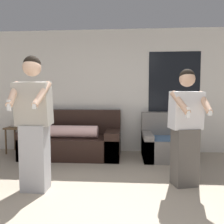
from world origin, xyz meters
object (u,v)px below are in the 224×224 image
object	(u,v)px
side_table	(19,130)
person_left	(34,123)
couch	(73,140)
person_right	(186,128)
armchair	(165,143)

from	to	relation	value
side_table	person_left	size ratio (longest dim) A/B	0.41
couch	person_right	bearing A→B (deg)	-35.97
armchair	person_right	world-z (taller)	person_right
couch	person_right	xyz separation A→B (m)	(1.92, -1.39, 0.49)
couch	armchair	size ratio (longest dim) A/B	2.18
armchair	side_table	world-z (taller)	armchair
side_table	armchair	bearing A→B (deg)	-4.41
armchair	side_table	xyz separation A→B (m)	(-3.14, 0.24, 0.20)
armchair	person_right	distance (m)	1.44
person_left	couch	bearing A→B (deg)	86.99
couch	person_left	bearing A→B (deg)	-93.01
side_table	person_left	distance (m)	2.26
armchair	person_left	world-z (taller)	person_left
couch	person_left	xyz separation A→B (m)	(-0.09, -1.69, 0.57)
couch	person_right	distance (m)	2.42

